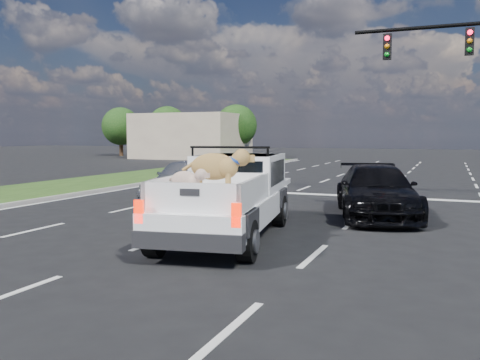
# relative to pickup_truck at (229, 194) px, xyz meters

# --- Properties ---
(ground) EXTENTS (160.00, 160.00, 0.00)m
(ground) POSITION_rel_pickup_truck_xyz_m (0.51, -1.09, -0.97)
(ground) COLOR black
(ground) RESTS_ON ground
(road_markings) EXTENTS (17.75, 60.00, 0.01)m
(road_markings) POSITION_rel_pickup_truck_xyz_m (0.51, 5.47, -0.97)
(road_markings) COLOR silver
(road_markings) RESTS_ON ground
(grass_median_left) EXTENTS (5.00, 60.00, 0.10)m
(grass_median_left) POSITION_rel_pickup_truck_xyz_m (-10.99, 4.91, -0.92)
(grass_median_left) COLOR #203F13
(grass_median_left) RESTS_ON ground
(curb_left) EXTENTS (0.15, 60.00, 0.14)m
(curb_left) POSITION_rel_pickup_truck_xyz_m (-8.54, 4.91, -0.90)
(curb_left) COLOR gray
(curb_left) RESTS_ON ground
(building_left) EXTENTS (10.00, 8.00, 4.40)m
(building_left) POSITION_rel_pickup_truck_xyz_m (-19.49, 34.91, 1.23)
(building_left) COLOR #BEAE91
(building_left) RESTS_ON ground
(tree_far_a) EXTENTS (4.20, 4.20, 5.40)m
(tree_far_a) POSITION_rel_pickup_truck_xyz_m (-29.49, 36.91, 2.31)
(tree_far_a) COLOR #332114
(tree_far_a) RESTS_ON ground
(tree_far_b) EXTENTS (4.20, 4.20, 5.40)m
(tree_far_b) POSITION_rel_pickup_truck_xyz_m (-23.49, 36.91, 2.31)
(tree_far_b) COLOR #332114
(tree_far_b) RESTS_ON ground
(tree_far_c) EXTENTS (4.20, 4.20, 5.40)m
(tree_far_c) POSITION_rel_pickup_truck_xyz_m (-15.49, 36.91, 2.31)
(tree_far_c) COLOR #332114
(tree_far_c) RESTS_ON ground
(pickup_truck) EXTENTS (2.85, 5.78, 2.07)m
(pickup_truck) POSITION_rel_pickup_truck_xyz_m (0.00, 0.00, 0.00)
(pickup_truck) COLOR black
(pickup_truck) RESTS_ON ground
(silver_sedan) EXTENTS (2.05, 4.60, 1.54)m
(silver_sedan) POSITION_rel_pickup_truck_xyz_m (-3.90, 5.22, -0.20)
(silver_sedan) COLOR #BABCC2
(silver_sedan) RESTS_ON ground
(black_coupe) EXTENTS (3.26, 5.38, 1.46)m
(black_coupe) POSITION_rel_pickup_truck_xyz_m (2.71, 4.22, -0.24)
(black_coupe) COLOR black
(black_coupe) RESTS_ON ground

